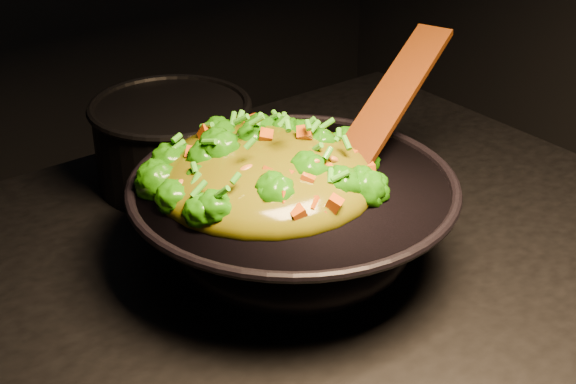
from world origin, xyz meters
TOP-DOWN VIEW (x-y plane):
  - wok at (0.06, 0.03)m, footprint 0.44×0.44m
  - stir_fry at (0.04, 0.05)m, footprint 0.31×0.31m
  - spatula at (0.21, 0.03)m, footprint 0.31×0.16m
  - back_pot at (0.05, 0.29)m, footprint 0.26×0.26m

SIDE VIEW (x-z plane):
  - wok at x=0.06m, z-range 0.90..1.01m
  - back_pot at x=0.05m, z-range 0.90..1.03m
  - stir_fry at x=0.04m, z-range 1.01..1.10m
  - spatula at x=0.21m, z-range 1.00..1.13m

